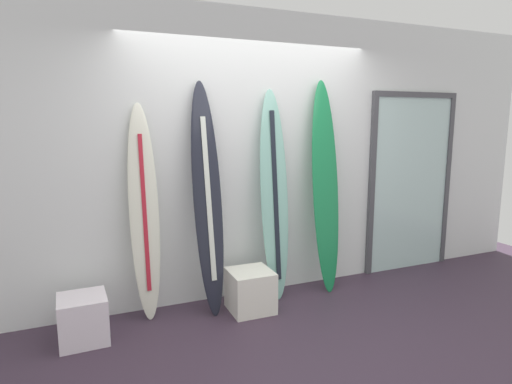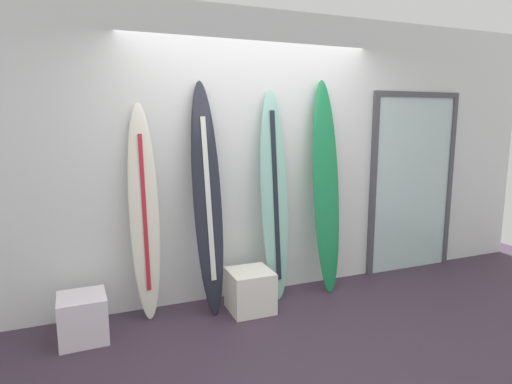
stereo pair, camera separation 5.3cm
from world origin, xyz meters
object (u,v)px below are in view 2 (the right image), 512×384
Objects in this scene: surfboard_seafoam at (275,196)px; glass_door at (413,180)px; display_block_left at (83,318)px; display_block_center at (250,290)px; surfboard_charcoal at (207,199)px; surfboard_ivory at (144,215)px; surfboard_emerald at (326,188)px.

glass_door reaches higher than surfboard_seafoam.
display_block_center is at bearing 0.10° from display_block_left.
glass_door is (1.84, 0.16, 0.04)m from surfboard_seafoam.
surfboard_seafoam is at bearing 4.14° from surfboard_charcoal.
surfboard_ivory is 1.19m from display_block_center.
surfboard_emerald is 5.72× the size of display_block_left.
display_block_center is 2.39m from glass_door.
display_block_left is (-2.36, -0.20, -0.89)m from surfboard_emerald.
surfboard_emerald is (1.25, 0.02, 0.02)m from surfboard_charcoal.
surfboard_charcoal is 5.60× the size of display_block_left.
surfboard_ivory is at bearing 171.10° from surfboard_charcoal.
surfboard_charcoal is 1.41m from display_block_left.
surfboard_ivory is 0.57m from surfboard_charcoal.
surfboard_emerald is 1.04× the size of glass_door.
display_block_left is (-1.10, -0.17, -0.87)m from surfboard_charcoal.
surfboard_emerald reaches higher than surfboard_charcoal.
glass_door is (3.09, 0.12, 0.13)m from surfboard_ivory.
surfboard_charcoal is at bearing 8.95° from display_block_left.
surfboard_charcoal is 1.03× the size of surfboard_seafoam.
surfboard_seafoam is 1.99m from display_block_left.
display_block_center is (0.90, -0.26, -0.74)m from surfboard_ivory.
surfboard_seafoam is 5.44× the size of display_block_left.
glass_door is at bearing 9.76° from display_block_center.
surfboard_seafoam is at bearing -175.18° from glass_door.
display_block_center is at bearing -170.24° from glass_door.
surfboard_ivory is 3.09m from glass_door.
display_block_center is 0.19× the size of glass_door.
surfboard_charcoal is 0.95m from display_block_center.
surfboard_charcoal is 0.69m from surfboard_seafoam.
surfboard_ivory is 5.05× the size of display_block_left.
surfboard_seafoam is at bearing -1.67° from surfboard_ivory.
surfboard_charcoal is 0.98× the size of surfboard_emerald.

